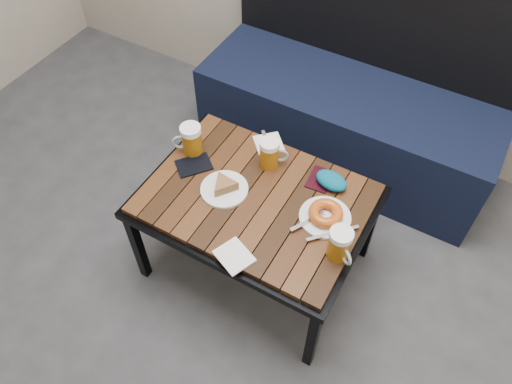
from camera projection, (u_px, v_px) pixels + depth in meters
The scene contains 12 objects.
bench at pixel (348, 115), 2.41m from camera, with size 1.40×0.50×0.95m.
cafe_table at pixel (256, 204), 1.87m from camera, with size 0.84×0.62×0.47m.
beer_mug_left at pixel (191, 140), 1.93m from camera, with size 0.12×0.11×0.13m.
beer_mug_centre at pixel (270, 153), 1.89m from camera, with size 0.12×0.10×0.12m.
beer_mug_right at pixel (340, 244), 1.63m from camera, with size 0.12×0.11×0.13m.
plate_pie at pixel (224, 187), 1.84m from camera, with size 0.18×0.18×0.05m.
plate_bagel at pixel (325, 215), 1.76m from camera, with size 0.22×0.22×0.05m.
napkin_left at pixel (269, 143), 2.01m from camera, with size 0.15×0.15×0.01m.
napkin_right at pixel (234, 256), 1.68m from camera, with size 0.15×0.14×0.01m.
passport_navy at pixel (194, 165), 1.93m from camera, with size 0.09×0.13×0.01m, color black.
passport_burgundy at pixel (320, 179), 1.89m from camera, with size 0.08×0.12×0.01m, color black.
knit_pouch at pixel (331, 180), 1.85m from camera, with size 0.12×0.08×0.05m, color #044F7B.
Camera 1 is at (0.45, -0.02, 1.92)m, focal length 35.00 mm.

